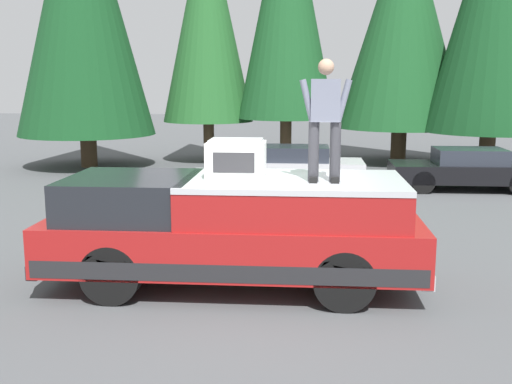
{
  "coord_description": "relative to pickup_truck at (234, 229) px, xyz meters",
  "views": [
    {
      "loc": [
        -8.63,
        -0.59,
        3.07
      ],
      "look_at": [
        0.67,
        0.15,
        1.35
      ],
      "focal_mm": 43.16,
      "sensor_mm": 36.0,
      "label": 1
    }
  ],
  "objects": [
    {
      "name": "parked_car_silver",
      "position": [
        8.9,
        -0.7,
        -0.29
      ],
      "size": [
        1.64,
        4.1,
        1.16
      ],
      "color": "silver",
      "rests_on": "ground"
    },
    {
      "name": "parked_car_black",
      "position": [
        8.63,
        -5.54,
        -0.29
      ],
      "size": [
        1.64,
        4.1,
        1.16
      ],
      "color": "black",
      "rests_on": "ground"
    },
    {
      "name": "pickup_truck",
      "position": [
        0.0,
        0.0,
        0.0
      ],
      "size": [
        2.01,
        5.54,
        1.65
      ],
      "color": "maroon",
      "rests_on": "ground"
    },
    {
      "name": "person_on_truck_bed",
      "position": [
        -0.24,
        -1.31,
        1.68
      ],
      "size": [
        0.29,
        0.72,
        1.69
      ],
      "color": "#333338",
      "rests_on": "pickup_truck"
    },
    {
      "name": "conifer_left",
      "position": [
        12.38,
        -7.16,
        4.66
      ],
      "size": [
        4.36,
        4.36,
        9.77
      ],
      "color": "#4C3826",
      "rests_on": "ground"
    },
    {
      "name": "ground_plane",
      "position": [
        -0.17,
        -0.44,
        -0.87
      ],
      "size": [
        90.0,
        90.0,
        0.0
      ],
      "primitive_type": "plane",
      "color": "#4C4F51"
    },
    {
      "name": "conifer_center_left",
      "position": [
        14.32,
        -4.5,
        4.29
      ],
      "size": [
        4.69,
        4.69,
        9.05
      ],
      "color": "#4C3826",
      "rests_on": "ground"
    },
    {
      "name": "compressor_unit",
      "position": [
        0.04,
        -0.04,
        1.05
      ],
      "size": [
        0.65,
        0.84,
        0.56
      ],
      "color": "silver",
      "rests_on": "pickup_truck"
    },
    {
      "name": "conifer_right",
      "position": [
        14.08,
        2.57,
        4.47
      ],
      "size": [
        3.33,
        3.33,
        9.21
      ],
      "color": "#4C3826",
      "rests_on": "ground"
    }
  ]
}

